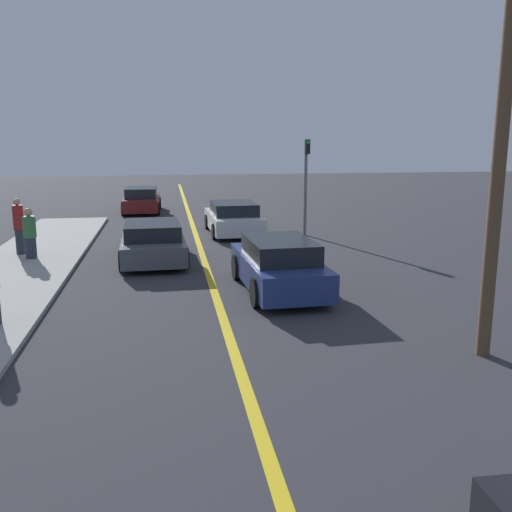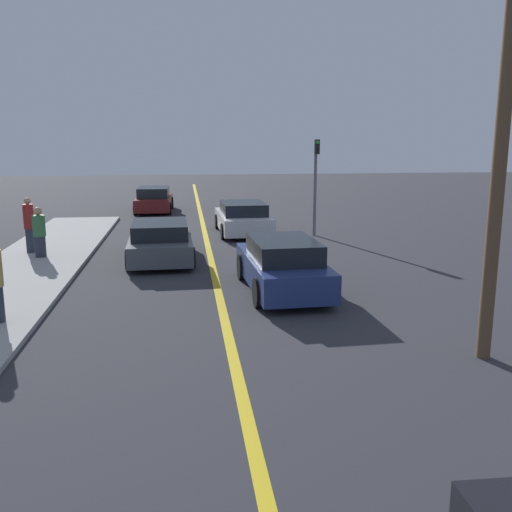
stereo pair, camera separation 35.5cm
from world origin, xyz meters
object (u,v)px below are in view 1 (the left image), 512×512
object	(u,v)px
car_oncoming_far	(142,200)
utility_pole	(499,159)
car_ahead_center	(279,265)
car_parked_left_lot	(233,218)
traffic_light	(306,177)
pedestrian_far_standing	(30,234)
car_far_distant	(153,242)
pedestrian_by_sign	(19,226)

from	to	relation	value
car_oncoming_far	utility_pole	xyz separation A→B (m)	(6.74, -20.85, 2.84)
car_ahead_center	car_parked_left_lot	xyz separation A→B (m)	(-0.08, 8.83, -0.04)
car_parked_left_lot	car_ahead_center	bearing A→B (deg)	-91.20
car_parked_left_lot	traffic_light	world-z (taller)	traffic_light
pedestrian_far_standing	traffic_light	size ratio (longest dim) A/B	0.42
car_parked_left_lot	car_oncoming_far	xyz separation A→B (m)	(-3.87, 7.25, 0.00)
car_ahead_center	car_far_distant	size ratio (longest dim) A/B	1.02
car_ahead_center	car_oncoming_far	distance (m)	16.56
car_far_distant	car_oncoming_far	size ratio (longest dim) A/B	1.05
car_ahead_center	pedestrian_far_standing	bearing A→B (deg)	143.91
car_ahead_center	car_far_distant	xyz separation A→B (m)	(-3.18, 4.10, -0.06)
car_ahead_center	pedestrian_by_sign	distance (m)	9.15
pedestrian_by_sign	utility_pole	bearing A→B (deg)	-44.79
car_far_distant	car_oncoming_far	distance (m)	12.01
car_oncoming_far	car_parked_left_lot	bearing A→B (deg)	-60.70
traffic_light	car_far_distant	bearing A→B (deg)	-146.48
car_ahead_center	pedestrian_far_standing	xyz separation A→B (m)	(-6.93, 4.59, 0.22)
car_far_distant	pedestrian_far_standing	distance (m)	3.79
utility_pole	car_parked_left_lot	bearing A→B (deg)	101.89
car_ahead_center	utility_pole	distance (m)	6.20
car_parked_left_lot	pedestrian_by_sign	world-z (taller)	pedestrian_by_sign
pedestrian_far_standing	car_oncoming_far	bearing A→B (deg)	75.50
car_far_distant	traffic_light	distance (m)	7.20
pedestrian_far_standing	pedestrian_by_sign	size ratio (longest dim) A/B	0.88
car_parked_left_lot	pedestrian_by_sign	xyz separation A→B (m)	(-7.33, -3.48, 0.40)
pedestrian_far_standing	traffic_light	distance (m)	10.26
car_far_distant	pedestrian_by_sign	xyz separation A→B (m)	(-4.24, 1.25, 0.41)
car_oncoming_far	traffic_light	size ratio (longest dim) A/B	1.09
car_oncoming_far	pedestrian_by_sign	distance (m)	11.28
car_parked_left_lot	utility_pole	bearing A→B (deg)	-79.84
car_ahead_center	car_parked_left_lot	distance (m)	8.83
car_ahead_center	car_far_distant	world-z (taller)	car_ahead_center
car_ahead_center	car_oncoming_far	xyz separation A→B (m)	(-3.96, 16.08, -0.04)
car_ahead_center	car_parked_left_lot	bearing A→B (deg)	87.98
car_parked_left_lot	traffic_light	xyz separation A→B (m)	(2.74, -0.87, 1.69)
car_oncoming_far	pedestrian_far_standing	xyz separation A→B (m)	(-2.97, -11.49, 0.27)
pedestrian_far_standing	car_ahead_center	bearing A→B (deg)	-33.53
car_oncoming_far	utility_pole	world-z (taller)	utility_pole
car_oncoming_far	car_ahead_center	bearing A→B (deg)	-74.99
pedestrian_far_standing	pedestrian_by_sign	bearing A→B (deg)	122.74
car_oncoming_far	pedestrian_by_sign	world-z (taller)	pedestrian_by_sign
car_ahead_center	utility_pole	bearing A→B (deg)	-62.33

